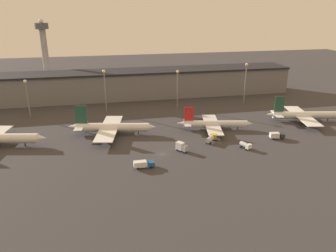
% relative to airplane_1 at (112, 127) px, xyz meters
% --- Properties ---
extents(ground, '(600.00, 600.00, 0.00)m').
position_rel_airplane_1_xyz_m(ground, '(19.11, -27.13, -3.50)').
color(ground, '#383538').
extents(terminal_building, '(212.28, 23.54, 18.14)m').
position_rel_airplane_1_xyz_m(terminal_building, '(19.11, 66.34, 5.62)').
color(terminal_building, slate).
rests_on(terminal_building, ground).
extents(airplane_1, '(42.28, 36.68, 14.42)m').
position_rel_airplane_1_xyz_m(airplane_1, '(0.00, 0.00, 0.00)').
color(airplane_1, white).
rests_on(airplane_1, ground).
extents(airplane_2, '(37.90, 30.85, 11.67)m').
position_rel_airplane_1_xyz_m(airplane_2, '(50.23, -3.99, -0.60)').
color(airplane_2, silver).
rests_on(airplane_2, ground).
extents(airplane_3, '(42.03, 35.13, 13.51)m').
position_rel_airplane_1_xyz_m(airplane_3, '(101.81, -1.67, -0.24)').
color(airplane_3, white).
rests_on(airplane_3, ground).
extents(service_vehicle_0, '(4.26, 5.59, 2.72)m').
position_rel_airplane_1_xyz_m(service_vehicle_0, '(55.59, -29.06, -1.91)').
color(service_vehicle_0, white).
rests_on(service_vehicle_0, ground).
extents(service_vehicle_1, '(4.99, 5.60, 3.90)m').
position_rel_airplane_1_xyz_m(service_vehicle_1, '(27.91, -26.04, -1.39)').
color(service_vehicle_1, '#9EA3A8').
rests_on(service_vehicle_1, ground).
extents(service_vehicle_2, '(7.89, 2.55, 2.80)m').
position_rel_airplane_1_xyz_m(service_vehicle_2, '(9.93, -37.67, -1.88)').
color(service_vehicle_2, '#195199').
rests_on(service_vehicle_2, ground).
extents(service_vehicle_3, '(6.88, 6.96, 3.02)m').
position_rel_airplane_1_xyz_m(service_vehicle_3, '(43.49, -19.10, -1.73)').
color(service_vehicle_3, gold).
rests_on(service_vehicle_3, ground).
extents(service_vehicle_4, '(7.03, 3.28, 3.05)m').
position_rel_airplane_1_xyz_m(service_vehicle_4, '(74.35, -21.74, -1.77)').
color(service_vehicle_4, '#282D38').
rests_on(service_vehicle_4, ground).
extents(lamp_post_0, '(1.80, 1.80, 20.95)m').
position_rel_airplane_1_xyz_m(lamp_post_0, '(-43.10, 36.28, 10.14)').
color(lamp_post_0, slate).
rests_on(lamp_post_0, ground).
extents(lamp_post_1, '(1.80, 1.80, 24.77)m').
position_rel_airplane_1_xyz_m(lamp_post_1, '(-1.26, 36.28, 12.27)').
color(lamp_post_1, slate).
rests_on(lamp_post_1, ground).
extents(lamp_post_2, '(1.80, 1.80, 22.89)m').
position_rel_airplane_1_xyz_m(lamp_post_2, '(41.08, 36.28, 11.23)').
color(lamp_post_2, slate).
rests_on(lamp_post_2, ground).
extents(lamp_post_3, '(1.80, 1.80, 25.46)m').
position_rel_airplane_1_xyz_m(lamp_post_3, '(84.29, 36.28, 12.65)').
color(lamp_post_3, slate).
rests_on(lamp_post_3, ground).
extents(control_tower, '(9.00, 9.00, 50.00)m').
position_rel_airplane_1_xyz_m(control_tower, '(-40.32, 98.63, 25.24)').
color(control_tower, '#99999E').
rests_on(control_tower, ground).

